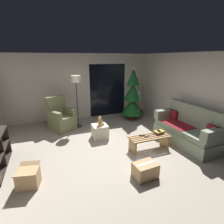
{
  "coord_description": "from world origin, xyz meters",
  "views": [
    {
      "loc": [
        -1.31,
        -3.78,
        2.35
      ],
      "look_at": [
        0.4,
        0.7,
        0.85
      ],
      "focal_mm": 28.09,
      "sensor_mm": 36.0,
      "label": 1
    }
  ],
  "objects_px": {
    "remote_black": "(142,135)",
    "teddy_bear_honey": "(100,121)",
    "couch": "(187,129)",
    "armchair": "(61,118)",
    "cardboard_box_open_near_shelf": "(28,178)",
    "floor_lamp": "(76,84)",
    "remote_graphite": "(147,136)",
    "christmas_tree": "(133,97)",
    "cardboard_box_taped_mid_floor": "(145,170)",
    "ottoman": "(100,132)",
    "coffee_table": "(149,140)",
    "book_stack": "(159,132)",
    "cell_phone": "(159,131)"
  },
  "relations": [
    {
      "from": "christmas_tree",
      "to": "cardboard_box_taped_mid_floor",
      "type": "height_order",
      "value": "christmas_tree"
    },
    {
      "from": "christmas_tree",
      "to": "teddy_bear_honey",
      "type": "relative_size",
      "value": 7.16
    },
    {
      "from": "remote_graphite",
      "to": "armchair",
      "type": "xyz_separation_m",
      "value": [
        -1.97,
        2.2,
        0.02
      ]
    },
    {
      "from": "book_stack",
      "to": "christmas_tree",
      "type": "height_order",
      "value": "christmas_tree"
    },
    {
      "from": "coffee_table",
      "to": "armchair",
      "type": "distance_m",
      "value": 3.01
    },
    {
      "from": "remote_graphite",
      "to": "cell_phone",
      "type": "distance_m",
      "value": 0.41
    },
    {
      "from": "christmas_tree",
      "to": "armchair",
      "type": "xyz_separation_m",
      "value": [
        -2.73,
        -0.11,
        -0.5
      ]
    },
    {
      "from": "remote_graphite",
      "to": "teddy_bear_honey",
      "type": "height_order",
      "value": "teddy_bear_honey"
    },
    {
      "from": "coffee_table",
      "to": "ottoman",
      "type": "height_order",
      "value": "ottoman"
    },
    {
      "from": "ottoman",
      "to": "coffee_table",
      "type": "bearing_deg",
      "value": -47.0
    },
    {
      "from": "coffee_table",
      "to": "christmas_tree",
      "type": "distance_m",
      "value": 2.51
    },
    {
      "from": "remote_black",
      "to": "cardboard_box_open_near_shelf",
      "type": "bearing_deg",
      "value": 125.92
    },
    {
      "from": "remote_graphite",
      "to": "cell_phone",
      "type": "height_order",
      "value": "cell_phone"
    },
    {
      "from": "coffee_table",
      "to": "book_stack",
      "type": "bearing_deg",
      "value": 11.02
    },
    {
      "from": "floor_lamp",
      "to": "cardboard_box_taped_mid_floor",
      "type": "xyz_separation_m",
      "value": [
        0.77,
        -3.24,
        -1.35
      ]
    },
    {
      "from": "teddy_bear_honey",
      "to": "cardboard_box_taped_mid_floor",
      "type": "height_order",
      "value": "teddy_bear_honey"
    },
    {
      "from": "armchair",
      "to": "cardboard_box_open_near_shelf",
      "type": "distance_m",
      "value": 2.76
    },
    {
      "from": "ottoman",
      "to": "cardboard_box_open_near_shelf",
      "type": "height_order",
      "value": "ottoman"
    },
    {
      "from": "couch",
      "to": "book_stack",
      "type": "height_order",
      "value": "couch"
    },
    {
      "from": "christmas_tree",
      "to": "cardboard_box_taped_mid_floor",
      "type": "relative_size",
      "value": 4.11
    },
    {
      "from": "remote_graphite",
      "to": "book_stack",
      "type": "xyz_separation_m",
      "value": [
        0.41,
        0.06,
        0.03
      ]
    },
    {
      "from": "floor_lamp",
      "to": "cardboard_box_open_near_shelf",
      "type": "height_order",
      "value": "floor_lamp"
    },
    {
      "from": "teddy_bear_honey",
      "to": "christmas_tree",
      "type": "bearing_deg",
      "value": 35.81
    },
    {
      "from": "cell_phone",
      "to": "christmas_tree",
      "type": "height_order",
      "value": "christmas_tree"
    },
    {
      "from": "book_stack",
      "to": "cardboard_box_taped_mid_floor",
      "type": "relative_size",
      "value": 0.57
    },
    {
      "from": "coffee_table",
      "to": "ottoman",
      "type": "distance_m",
      "value": 1.51
    },
    {
      "from": "armchair",
      "to": "cardboard_box_taped_mid_floor",
      "type": "height_order",
      "value": "armchair"
    },
    {
      "from": "cardboard_box_open_near_shelf",
      "to": "remote_graphite",
      "type": "bearing_deg",
      "value": 8.35
    },
    {
      "from": "couch",
      "to": "cardboard_box_taped_mid_floor",
      "type": "bearing_deg",
      "value": -154.39
    },
    {
      "from": "armchair",
      "to": "ottoman",
      "type": "xyz_separation_m",
      "value": [
        1.02,
        -1.11,
        -0.19
      ]
    },
    {
      "from": "couch",
      "to": "remote_black",
      "type": "bearing_deg",
      "value": 174.07
    },
    {
      "from": "armchair",
      "to": "teddy_bear_honey",
      "type": "relative_size",
      "value": 3.96
    },
    {
      "from": "cardboard_box_open_near_shelf",
      "to": "armchair",
      "type": "bearing_deg",
      "value": 71.79
    },
    {
      "from": "couch",
      "to": "remote_graphite",
      "type": "xyz_separation_m",
      "value": [
        -1.28,
        0.06,
        -0.02
      ]
    },
    {
      "from": "coffee_table",
      "to": "remote_graphite",
      "type": "bearing_deg",
      "value": 173.37
    },
    {
      "from": "remote_black",
      "to": "teddy_bear_honey",
      "type": "xyz_separation_m",
      "value": [
        -0.84,
        1.0,
        0.16
      ]
    },
    {
      "from": "coffee_table",
      "to": "cell_phone",
      "type": "xyz_separation_m",
      "value": [
        0.32,
        0.06,
        0.2
      ]
    },
    {
      "from": "couch",
      "to": "christmas_tree",
      "type": "height_order",
      "value": "christmas_tree"
    },
    {
      "from": "remote_black",
      "to": "cardboard_box_open_near_shelf",
      "type": "distance_m",
      "value": 2.78
    },
    {
      "from": "ottoman",
      "to": "remote_graphite",
      "type": "bearing_deg",
      "value": -48.89
    },
    {
      "from": "coffee_table",
      "to": "cardboard_box_taped_mid_floor",
      "type": "distance_m",
      "value": 1.19
    },
    {
      "from": "cell_phone",
      "to": "teddy_bear_honey",
      "type": "distance_m",
      "value": 1.7
    },
    {
      "from": "christmas_tree",
      "to": "book_stack",
      "type": "bearing_deg",
      "value": -98.75
    },
    {
      "from": "ottoman",
      "to": "cardboard_box_open_near_shelf",
      "type": "bearing_deg",
      "value": -141.24
    },
    {
      "from": "christmas_tree",
      "to": "cardboard_box_taped_mid_floor",
      "type": "distance_m",
      "value": 3.64
    },
    {
      "from": "teddy_bear_honey",
      "to": "floor_lamp",
      "type": "bearing_deg",
      "value": 110.65
    },
    {
      "from": "book_stack",
      "to": "cardboard_box_open_near_shelf",
      "type": "xyz_separation_m",
      "value": [
        -3.24,
        -0.47,
        -0.23
      ]
    },
    {
      "from": "remote_black",
      "to": "teddy_bear_honey",
      "type": "distance_m",
      "value": 1.32
    },
    {
      "from": "couch",
      "to": "remote_graphite",
      "type": "relative_size",
      "value": 12.63
    },
    {
      "from": "remote_black",
      "to": "ottoman",
      "type": "relative_size",
      "value": 0.35
    }
  ]
}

